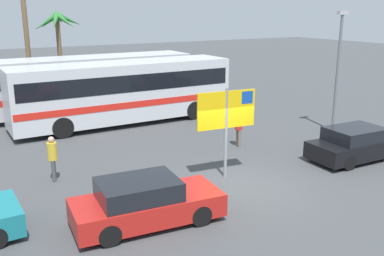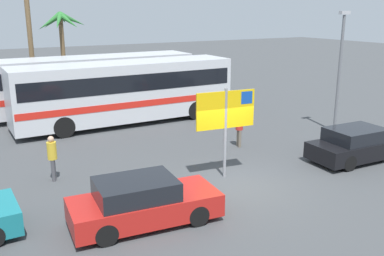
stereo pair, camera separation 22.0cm
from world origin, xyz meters
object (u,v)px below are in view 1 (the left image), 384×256
(bus_rear_coach, at_px, (93,81))
(pedestrian_near_sign, at_px, (52,155))
(bus_front_coach, at_px, (124,89))
(car_black, at_px, (357,144))
(ferry_sign, at_px, (228,113))
(car_red, at_px, (145,202))
(pedestrian_by_bus, at_px, (239,126))

(bus_rear_coach, xyz_separation_m, pedestrian_near_sign, (-4.68, -9.75, -0.84))
(bus_front_coach, xyz_separation_m, car_black, (5.78, -10.06, -1.15))
(bus_rear_coach, bearing_deg, ferry_sign, -86.67)
(bus_rear_coach, distance_m, ferry_sign, 12.45)
(bus_rear_coach, relative_size, car_black, 2.69)
(bus_front_coach, xyz_separation_m, car_red, (-3.71, -10.73, -1.15))
(car_red, distance_m, pedestrian_by_bus, 7.79)
(bus_rear_coach, height_order, car_black, bus_rear_coach)
(ferry_sign, distance_m, car_red, 4.67)
(car_red, relative_size, pedestrian_by_bus, 2.69)
(pedestrian_near_sign, bearing_deg, bus_front_coach, -111.17)
(pedestrian_near_sign, bearing_deg, pedestrian_by_bus, -162.22)
(car_red, bearing_deg, car_black, 9.50)
(pedestrian_near_sign, bearing_deg, car_red, 126.09)
(bus_rear_coach, height_order, car_red, bus_rear_coach)
(bus_front_coach, relative_size, car_red, 2.67)
(car_black, bearing_deg, car_red, -173.14)
(bus_rear_coach, xyz_separation_m, ferry_sign, (0.72, -12.42, 0.54))
(bus_rear_coach, distance_m, car_red, 14.61)
(car_black, distance_m, car_red, 9.52)
(ferry_sign, distance_m, pedestrian_by_bus, 3.85)
(bus_front_coach, height_order, pedestrian_near_sign, bus_front_coach)
(car_black, xyz_separation_m, car_red, (-9.49, -0.68, -0.00))
(bus_rear_coach, xyz_separation_m, car_red, (-3.25, -14.20, -1.15))
(car_black, height_order, pedestrian_near_sign, pedestrian_near_sign)
(pedestrian_by_bus, bearing_deg, ferry_sign, -121.65)
(bus_rear_coach, relative_size, pedestrian_near_sign, 7.08)
(ferry_sign, bearing_deg, car_red, -149.25)
(car_black, bearing_deg, pedestrian_near_sign, 163.72)
(pedestrian_by_bus, bearing_deg, bus_rear_coach, 119.52)
(bus_rear_coach, bearing_deg, car_red, -102.88)
(ferry_sign, xyz_separation_m, car_red, (-3.97, -1.78, -1.69))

